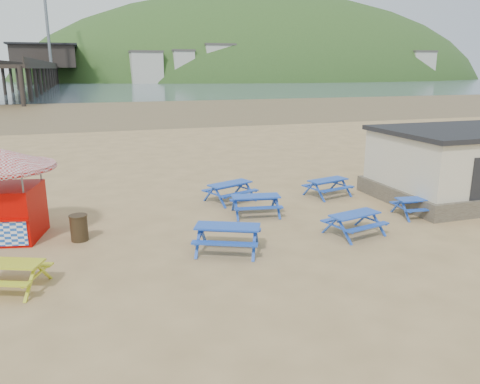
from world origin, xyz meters
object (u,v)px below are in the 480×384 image
object	(u,v)px
ice_cream_kiosk	(4,183)
picnic_table_blue_b	(256,205)
amenity_block	(464,164)
picnic_table_yellow	(8,276)
litter_bin	(79,228)
picnic_table_blue_a	(230,192)

from	to	relation	value
ice_cream_kiosk	picnic_table_blue_b	bearing A→B (deg)	11.46
picnic_table_blue_b	amenity_block	size ratio (longest dim) A/B	0.29
picnic_table_yellow	picnic_table_blue_b	bearing A→B (deg)	48.24
litter_bin	amenity_block	bearing A→B (deg)	1.21
picnic_table_yellow	litter_bin	world-z (taller)	litter_bin
ice_cream_kiosk	amenity_block	world-z (taller)	amenity_block
amenity_block	litter_bin	bearing A→B (deg)	-178.79
picnic_table_blue_b	picnic_table_blue_a	bearing A→B (deg)	108.66
picnic_table_blue_b	ice_cream_kiosk	world-z (taller)	ice_cream_kiosk
picnic_table_blue_b	picnic_table_yellow	distance (m)	9.43
picnic_table_blue_b	amenity_block	xyz separation A→B (m)	(9.74, -0.48, 1.17)
picnic_table_blue_a	amenity_block	world-z (taller)	amenity_block
ice_cream_kiosk	litter_bin	distance (m)	2.92
amenity_block	picnic_table_blue_a	bearing A→B (deg)	164.87
ice_cream_kiosk	amenity_block	distance (m)	18.74
ice_cream_kiosk	amenity_block	xyz separation A→B (m)	(18.73, -0.66, -0.41)
picnic_table_blue_b	ice_cream_kiosk	bearing A→B (deg)	-171.97
picnic_table_blue_b	picnic_table_yellow	world-z (taller)	picnic_table_blue_b
picnic_table_yellow	ice_cream_kiosk	bearing A→B (deg)	119.09
amenity_block	picnic_table_blue_b	bearing A→B (deg)	177.16
ice_cream_kiosk	amenity_block	size ratio (longest dim) A/B	0.57
picnic_table_blue_a	ice_cream_kiosk	world-z (taller)	ice_cream_kiosk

